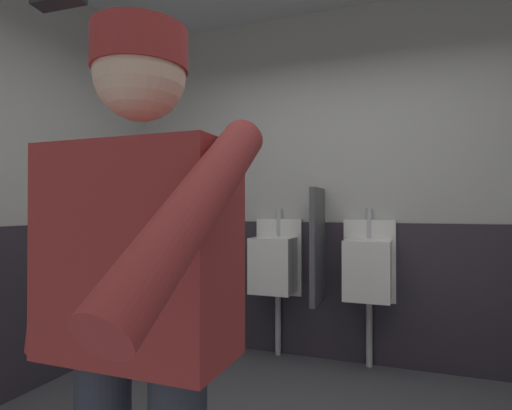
% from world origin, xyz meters
% --- Properties ---
extents(wall_back, '(4.56, 0.12, 2.90)m').
position_xyz_m(wall_back, '(0.00, 1.81, 1.45)').
color(wall_back, '#B2B2AD').
rests_on(wall_back, ground_plane).
extents(wainscot_band_back, '(3.96, 0.03, 1.12)m').
position_xyz_m(wainscot_band_back, '(0.00, 1.73, 0.56)').
color(wainscot_band_back, '#2D2833').
rests_on(wainscot_band_back, ground_plane).
extents(urinal_left, '(0.40, 0.34, 1.24)m').
position_xyz_m(urinal_left, '(-0.59, 1.59, 0.78)').
color(urinal_left, white).
rests_on(urinal_left, ground_plane).
extents(urinal_middle, '(0.40, 0.34, 1.24)m').
position_xyz_m(urinal_middle, '(0.16, 1.59, 0.78)').
color(urinal_middle, white).
rests_on(urinal_middle, ground_plane).
extents(privacy_divider_panel, '(0.04, 0.40, 0.90)m').
position_xyz_m(privacy_divider_panel, '(-0.21, 1.52, 0.95)').
color(privacy_divider_panel, '#4C4C51').
extents(person, '(0.69, 0.60, 1.68)m').
position_xyz_m(person, '(-0.17, -0.81, 1.00)').
color(person, '#2D3342').
rests_on(person, ground_plane).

